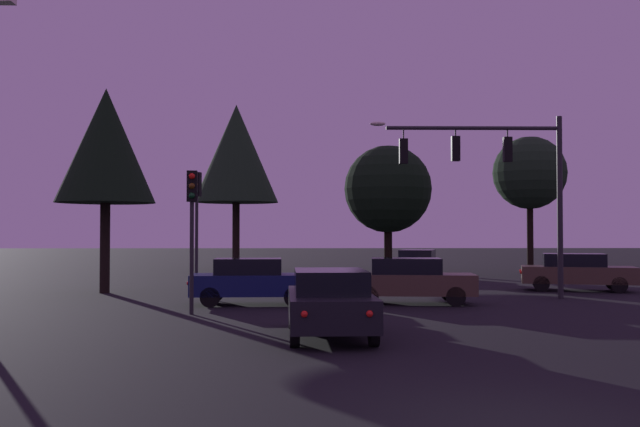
# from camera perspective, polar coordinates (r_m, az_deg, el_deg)

# --- Properties ---
(ground_plane) EXTENTS (168.00, 168.00, 0.00)m
(ground_plane) POSITION_cam_1_polar(r_m,az_deg,el_deg) (33.45, 3.00, -5.59)
(ground_plane) COLOR black
(ground_plane) RESTS_ON ground
(traffic_signal_mast_arm) EXTENTS (6.95, 0.38, 6.58)m
(traffic_signal_mast_arm) POSITION_cam_1_polar(r_m,az_deg,el_deg) (26.98, 13.73, 3.52)
(traffic_signal_mast_arm) COLOR #232326
(traffic_signal_mast_arm) RESTS_ON ground
(traffic_light_corner_left) EXTENTS (0.32, 0.36, 4.16)m
(traffic_light_corner_left) POSITION_cam_1_polar(r_m,az_deg,el_deg) (21.35, -10.02, 0.10)
(traffic_light_corner_left) COLOR #232326
(traffic_light_corner_left) RESTS_ON ground
(traffic_light_corner_right) EXTENTS (0.35, 0.38, 4.62)m
(traffic_light_corner_right) POSITION_cam_1_polar(r_m,az_deg,el_deg) (27.44, -9.66, 0.37)
(traffic_light_corner_right) COLOR #232326
(traffic_light_corner_right) RESTS_ON ground
(car_nearside_lane) EXTENTS (1.94, 4.56, 1.52)m
(car_nearside_lane) POSITION_cam_1_polar(r_m,az_deg,el_deg) (16.52, 0.78, -6.93)
(car_nearside_lane) COLOR black
(car_nearside_lane) RESTS_ON ground
(car_crossing_left) EXTENTS (4.41, 2.16, 1.52)m
(car_crossing_left) POSITION_cam_1_polar(r_m,az_deg,el_deg) (24.38, 7.02, -5.20)
(car_crossing_left) COLOR #473828
(car_crossing_left) RESTS_ON ground
(car_crossing_right) EXTENTS (4.14, 1.92, 1.52)m
(car_crossing_right) POSITION_cam_1_polar(r_m,az_deg,el_deg) (24.04, -5.39, -5.26)
(car_crossing_right) COLOR #0F1947
(car_crossing_right) RESTS_ON ground
(car_far_lane) EXTENTS (4.76, 2.95, 1.52)m
(car_far_lane) POSITION_cam_1_polar(r_m,az_deg,el_deg) (31.48, 19.49, -4.30)
(car_far_lane) COLOR #473828
(car_far_lane) RESTS_ON ground
(car_parked_lot) EXTENTS (3.04, 4.89, 1.52)m
(car_parked_lot) POSITION_cam_1_polar(r_m,az_deg,el_deg) (37.36, 7.68, -3.94)
(car_parked_lot) COLOR #232328
(car_parked_lot) RESTS_ON ground
(tree_behind_sign) EXTENTS (5.39, 5.39, 10.63)m
(tree_behind_sign) POSITION_cam_1_polar(r_m,az_deg,el_deg) (47.03, -6.59, 4.67)
(tree_behind_sign) COLOR black
(tree_behind_sign) RESTS_ON ground
(tree_left_far) EXTENTS (5.44, 5.44, 7.84)m
(tree_left_far) POSITION_cam_1_polar(r_m,az_deg,el_deg) (45.42, 5.35, 1.90)
(tree_left_far) COLOR black
(tree_left_far) RESTS_ON ground
(tree_center_horizon) EXTENTS (4.12, 4.12, 7.84)m
(tree_center_horizon) POSITION_cam_1_polar(r_m,az_deg,el_deg) (42.84, 16.12, 3.05)
(tree_center_horizon) COLOR black
(tree_center_horizon) RESTS_ON ground
(tree_right_cluster) EXTENTS (3.89, 3.89, 8.10)m
(tree_right_cluster) POSITION_cam_1_polar(r_m,az_deg,el_deg) (30.04, -16.45, 5.09)
(tree_right_cluster) COLOR black
(tree_right_cluster) RESTS_ON ground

